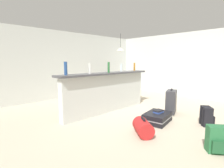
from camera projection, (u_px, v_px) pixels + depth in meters
The scene contains 19 objects.
ground_plane at pixel (135, 112), 4.92m from camera, with size 13.00×13.00×0.05m, color beige.
wall_back at pixel (75, 65), 6.92m from camera, with size 6.60×0.10×2.50m, color silver.
wall_right at pixel (176, 65), 7.07m from camera, with size 0.10×6.00×2.50m, color silver.
partition_half_wall at pixel (107, 93), 4.76m from camera, with size 2.80×0.20×1.05m, color silver.
bar_countertop at pixel (107, 73), 4.69m from camera, with size 2.96×0.40×0.05m, color #4C4C51.
bottle_blue at pixel (66, 68), 3.82m from camera, with size 0.07×0.07×0.30m, color #284C89.
bottle_white at pixel (90, 68), 4.26m from camera, with size 0.06×0.06×0.25m, color silver.
bottle_green at pixel (109, 67), 4.58m from camera, with size 0.06×0.06×0.28m, color #2D6B38.
bottle_clear at pixel (121, 67), 5.12m from camera, with size 0.06×0.06×0.23m, color silver.
bottle_amber at pixel (134, 67), 5.56m from camera, with size 0.06×0.06×0.25m, color #9E661E.
dining_table at pixel (119, 79), 7.20m from camera, with size 1.10×0.80×0.74m.
dining_chair_near_partition at pixel (129, 84), 6.83m from camera, with size 0.48×0.48×0.93m.
pendant_lamp at pixel (120, 49), 7.04m from camera, with size 0.34×0.34×0.74m.
suitcase_flat_black at pixel (157, 118), 4.00m from camera, with size 0.87×0.60×0.22m.
suitcase_upright_charcoal at pixel (171, 101), 4.65m from camera, with size 0.50×0.38×0.67m.
backpack_green at pixel (217, 140), 2.68m from camera, with size 0.34×0.34×0.42m.
duffel_bag_red at pixel (143, 127), 3.31m from camera, with size 0.53×0.56×0.34m.
backpack_black at pixel (207, 116), 3.79m from camera, with size 0.34×0.33×0.42m.
book_stack at pixel (158, 111), 4.01m from camera, with size 0.24×0.18×0.06m.
Camera 1 is at (-3.79, -2.96, 1.42)m, focal length 27.71 mm.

